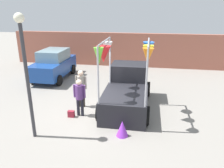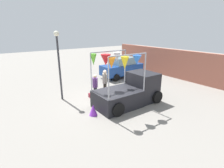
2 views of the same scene
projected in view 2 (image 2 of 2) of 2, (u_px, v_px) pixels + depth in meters
The scene contains 9 objects.
ground_plane at pixel (108, 101), 11.18m from camera, with size 60.00×60.00×0.00m, color gray.
vendor_truck at pixel (131, 89), 10.66m from camera, with size 2.45×4.03×3.20m.
parked_car at pixel (122, 67), 16.52m from camera, with size 1.88×4.00×1.88m.
person_customer at pixel (95, 84), 11.31m from camera, with size 0.53×0.34×1.64m.
person_vendor at pixel (105, 80), 11.93m from camera, with size 0.53×0.34×1.77m.
handbag at pixel (90, 95), 11.72m from camera, with size 0.28×0.16×0.28m, color maroon.
street_lamp at pixel (59, 57), 10.65m from camera, with size 0.32×0.32×4.31m.
brick_boundary_wall at pixel (187, 66), 15.39m from camera, with size 18.00×0.36×2.60m, color #9E5947.
folded_kite_bundle_violet at pixel (93, 110), 9.26m from camera, with size 0.44×0.44×0.60m, color purple.
Camera 2 is at (8.59, -5.75, 4.41)m, focal length 28.00 mm.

